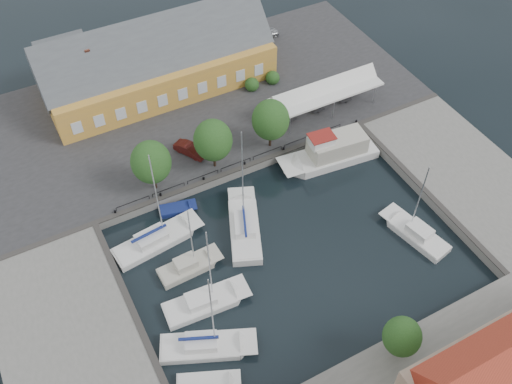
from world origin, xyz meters
TOP-DOWN VIEW (x-y plane):
  - ground at (0.00, 0.00)m, footprint 140.00×140.00m
  - north_quay at (0.00, 23.00)m, footprint 56.00×26.00m
  - west_quay at (-22.00, -2.00)m, footprint 12.00×24.00m
  - east_quay at (22.00, -2.00)m, footprint 12.00×24.00m
  - quay_edge_fittings at (0.02, 4.75)m, footprint 56.00×24.72m
  - warehouse at (-2.60, 28.36)m, footprint 28.56×14.00m
  - tent_canopy at (14.00, 14.50)m, footprint 14.00×4.00m
  - quay_trees at (-2.00, 12.00)m, footprint 18.20×4.20m
  - car_silver at (14.75, 31.62)m, footprint 4.48×1.81m
  - car_red at (-3.61, 15.05)m, footprint 3.14×4.06m
  - center_sailboat at (-2.88, 3.11)m, footprint 6.37×9.96m
  - trawler at (10.59, 7.57)m, footprint 11.95×4.64m
  - east_boat_c at (12.14, -5.71)m, footprint 3.98×8.00m
  - west_boat_a at (-11.49, 5.81)m, footprint 9.72×3.80m
  - west_boat_b at (-9.83, 1.36)m, footprint 6.51×2.44m
  - west_boat_c at (-10.12, -2.98)m, footprint 8.36×3.16m
  - west_boat_d at (-11.86, -7.01)m, footprint 8.75×5.75m
  - launch_nw at (-7.95, 8.79)m, footprint 4.18×2.44m

SIDE VIEW (x-z plane):
  - ground at x=0.00m, z-range 0.00..0.00m
  - launch_nw at x=-7.95m, z-range -0.35..0.53m
  - east_boat_c at x=12.14m, z-range -4.74..5.26m
  - west_boat_b at x=-9.83m, z-range -4.26..4.78m
  - west_boat_c at x=-10.12m, z-range -5.28..5.80m
  - west_boat_d at x=-11.86m, z-range -5.44..5.98m
  - west_boat_a at x=-11.49m, z-range -5.95..6.49m
  - center_sailboat at x=-2.88m, z-range -6.26..6.99m
  - north_quay at x=0.00m, z-range 0.00..1.00m
  - west_quay at x=-22.00m, z-range 0.00..1.00m
  - east_quay at x=22.00m, z-range 0.00..1.00m
  - trawler at x=10.59m, z-range -1.48..3.52m
  - quay_edge_fittings at x=0.02m, z-range 0.86..1.26m
  - car_red at x=-3.61m, z-range 1.00..2.29m
  - car_silver at x=14.75m, z-range 1.00..2.53m
  - tent_canopy at x=14.00m, z-range 2.27..5.10m
  - warehouse at x=-2.60m, z-range -0.35..9.20m
  - quay_trees at x=-2.00m, z-range 1.73..8.03m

